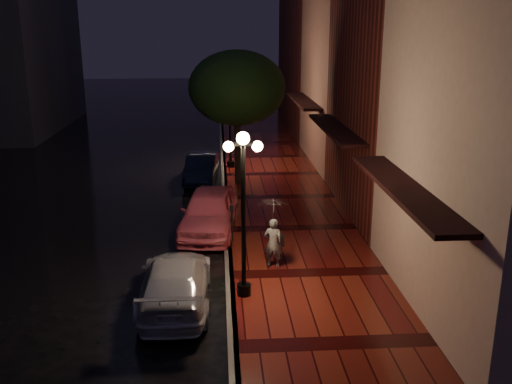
% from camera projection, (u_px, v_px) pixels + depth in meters
% --- Properties ---
extents(ground, '(120.00, 120.00, 0.00)m').
position_uv_depth(ground, '(227.00, 233.00, 19.71)').
color(ground, black).
rests_on(ground, ground).
extents(sidewalk, '(4.50, 60.00, 0.15)m').
position_uv_depth(sidewalk, '(292.00, 230.00, 19.83)').
color(sidewalk, '#440D0C').
rests_on(sidewalk, ground).
extents(curb, '(0.25, 60.00, 0.15)m').
position_uv_depth(curb, '(227.00, 231.00, 19.68)').
color(curb, '#595451').
rests_on(curb, ground).
extents(storefront_mid, '(5.00, 8.00, 11.00)m').
position_uv_depth(storefront_mid, '(418.00, 66.00, 20.52)').
color(storefront_mid, '#511914').
rests_on(storefront_mid, ground).
extents(storefront_far, '(5.00, 8.00, 9.00)m').
position_uv_depth(storefront_far, '(362.00, 75.00, 28.46)').
color(storefront_far, '#8C5951').
rests_on(storefront_far, ground).
extents(storefront_extra, '(5.00, 12.00, 10.00)m').
position_uv_depth(storefront_extra, '(326.00, 55.00, 37.89)').
color(storefront_extra, '#511914').
rests_on(storefront_extra, ground).
extents(streetlamp_near, '(0.96, 0.36, 4.31)m').
position_uv_depth(streetlamp_near, '(243.00, 205.00, 14.21)').
color(streetlamp_near, black).
rests_on(streetlamp_near, sidewalk).
extents(streetlamp_far, '(0.96, 0.36, 4.31)m').
position_uv_depth(streetlamp_far, '(230.00, 118.00, 27.61)').
color(streetlamp_far, black).
rests_on(streetlamp_far, sidewalk).
extents(street_tree, '(4.16, 4.16, 5.80)m').
position_uv_depth(street_tree, '(237.00, 90.00, 24.28)').
color(street_tree, black).
rests_on(street_tree, sidewalk).
extents(pink_car, '(2.29, 4.62, 1.51)m').
position_uv_depth(pink_car, '(209.00, 211.00, 19.61)').
color(pink_car, '#EB6076').
rests_on(pink_car, ground).
extents(navy_car, '(1.62, 3.93, 1.27)m').
position_uv_depth(navy_car, '(201.00, 168.00, 26.09)').
color(navy_car, black).
rests_on(navy_car, ground).
extents(silver_car, '(1.78, 4.36, 1.26)m').
position_uv_depth(silver_car, '(175.00, 282.00, 14.51)').
color(silver_car, '#AFAEB6').
rests_on(silver_car, ground).
extents(woman_with_umbrella, '(0.86, 0.87, 2.06)m').
position_uv_depth(woman_with_umbrella, '(273.00, 222.00, 16.25)').
color(woman_with_umbrella, silver).
rests_on(woman_with_umbrella, sidewalk).
extents(parking_meter, '(0.13, 0.11, 1.21)m').
position_uv_depth(parking_meter, '(232.00, 219.00, 18.41)').
color(parking_meter, black).
rests_on(parking_meter, sidewalk).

